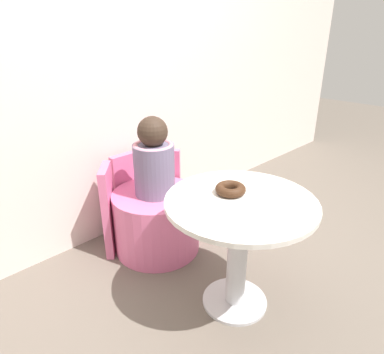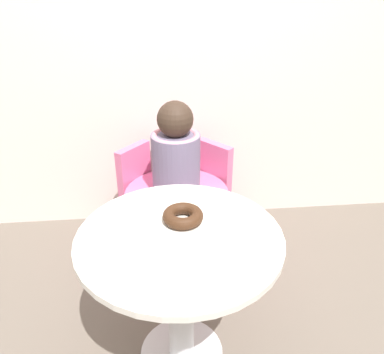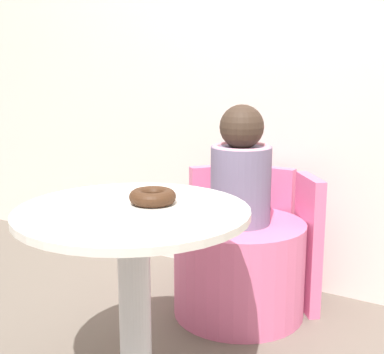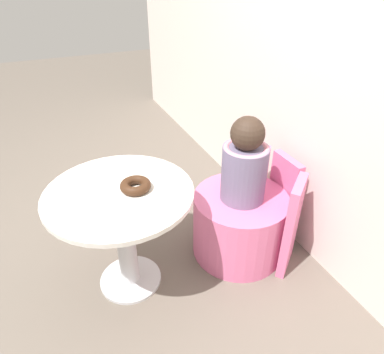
% 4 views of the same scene
% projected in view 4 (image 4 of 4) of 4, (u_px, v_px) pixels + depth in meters
% --- Properties ---
extents(ground_plane, '(12.00, 12.00, 0.00)m').
position_uv_depth(ground_plane, '(137.00, 289.00, 1.98)').
color(ground_plane, '#665B51').
extents(back_wall, '(6.00, 0.06, 2.40)m').
position_uv_depth(back_wall, '(334.00, 56.00, 1.72)').
color(back_wall, silver).
rests_on(back_wall, ground_plane).
extents(round_table, '(0.75, 0.75, 0.64)m').
position_uv_depth(round_table, '(122.00, 217.00, 1.78)').
color(round_table, silver).
rests_on(round_table, ground_plane).
extents(tub_chair, '(0.57, 0.57, 0.42)m').
position_uv_depth(tub_chair, '(239.00, 224.00, 2.14)').
color(tub_chair, '#DB6693').
rests_on(tub_chair, ground_plane).
extents(booth_backrest, '(0.67, 0.25, 0.61)m').
position_uv_depth(booth_backrest, '(272.00, 203.00, 2.17)').
color(booth_backrest, '#DB6693').
rests_on(booth_backrest, ground_plane).
extents(child_figure, '(0.26, 0.26, 0.51)m').
position_uv_depth(child_figure, '(245.00, 164.00, 1.91)').
color(child_figure, slate).
rests_on(child_figure, tub_chair).
extents(donut, '(0.15, 0.15, 0.05)m').
position_uv_depth(donut, '(136.00, 186.00, 1.69)').
color(donut, '#3D2314').
rests_on(donut, round_table).
extents(paper_napkin, '(0.21, 0.21, 0.01)m').
position_uv_depth(paper_napkin, '(83.00, 196.00, 1.65)').
color(paper_napkin, white).
rests_on(paper_napkin, round_table).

